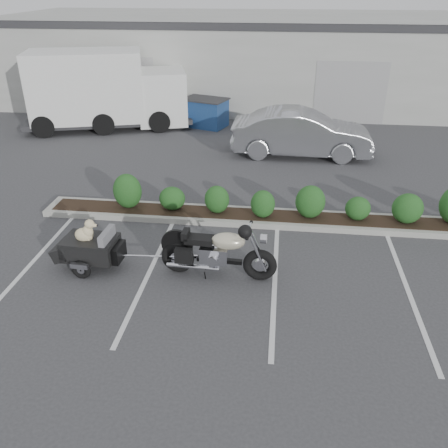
# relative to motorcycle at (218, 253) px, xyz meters

# --- Properties ---
(ground) EXTENTS (90.00, 90.00, 0.00)m
(ground) POSITION_rel_motorcycle_xyz_m (0.01, 0.52, -0.57)
(ground) COLOR #38383A
(ground) RESTS_ON ground
(planter_kerb) EXTENTS (12.00, 1.00, 0.15)m
(planter_kerb) POSITION_rel_motorcycle_xyz_m (1.01, 2.72, -0.49)
(planter_kerb) COLOR #9E9E93
(planter_kerb) RESTS_ON ground
(building) EXTENTS (26.00, 10.00, 4.00)m
(building) POSITION_rel_motorcycle_xyz_m (0.01, 17.52, 1.43)
(building) COLOR #9EA099
(building) RESTS_ON ground
(motorcycle) EXTENTS (2.48, 0.84, 1.42)m
(motorcycle) POSITION_rel_motorcycle_xyz_m (0.00, 0.00, 0.00)
(motorcycle) COLOR black
(motorcycle) RESTS_ON ground
(pet_trailer) EXTENTS (1.98, 1.11, 1.18)m
(pet_trailer) POSITION_rel_motorcycle_xyz_m (-2.79, 0.03, -0.07)
(pet_trailer) COLOR black
(pet_trailer) RESTS_ON ground
(sedan) EXTENTS (4.88, 1.74, 1.60)m
(sedan) POSITION_rel_motorcycle_xyz_m (1.90, 8.04, 0.23)
(sedan) COLOR #AAABB1
(sedan) RESTS_ON ground
(dumpster) EXTENTS (2.08, 1.73, 1.17)m
(dumpster) POSITION_rel_motorcycle_xyz_m (-2.04, 11.31, 0.03)
(dumpster) COLOR navy
(dumpster) RESTS_ON ground
(delivery_truck) EXTENTS (7.11, 3.93, 3.10)m
(delivery_truck) POSITION_rel_motorcycle_xyz_m (-6.04, 10.66, 0.92)
(delivery_truck) COLOR white
(delivery_truck) RESTS_ON ground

